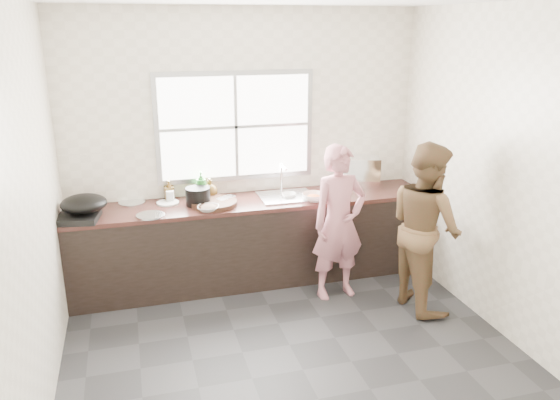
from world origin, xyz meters
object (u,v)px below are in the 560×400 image
object	(u,v)px
woman	(339,228)
glass_jar	(170,196)
person_side	(425,226)
burner	(78,217)
plate_food	(168,203)
black_pot	(198,196)
bottle_brown_tall	(169,191)
bottle_brown_short	(210,189)
bowl_held	(289,195)
bowl_crabs	(314,198)
dish_rack	(358,172)
bottle_green	(201,186)
pot_lid_left	(151,215)
pot_lid_right	(132,202)
wok	(84,204)
cutting_board	(214,203)
bowl_mince	(208,208)

from	to	relation	value
woman	glass_jar	size ratio (longest dim) A/B	12.42
person_side	burner	distance (m)	3.12
woman	plate_food	world-z (taller)	woman
black_pot	bottle_brown_tall	xyz separation A→B (m)	(-0.26, 0.23, 0.01)
bottle_brown_short	glass_jar	xyz separation A→B (m)	(-0.40, -0.03, -0.04)
black_pot	bottle_brown_tall	distance (m)	0.34
woman	bottle_brown_short	world-z (taller)	woman
bowl_held	bowl_crabs	bearing A→B (deg)	-38.96
dish_rack	bottle_brown_short	bearing A→B (deg)	-165.00
plate_food	bottle_brown_short	world-z (taller)	bottle_brown_short
person_side	bowl_crabs	distance (m)	1.12
black_pot	bottle_brown_tall	size ratio (longest dim) A/B	1.26
plate_food	bottle_green	xyz separation A→B (m)	(0.34, 0.04, 0.14)
bottle_green	pot_lid_left	bearing A→B (deg)	-145.41
pot_lid_right	dish_rack	bearing A→B (deg)	-1.25
burner	woman	bearing A→B (deg)	-9.75
bottle_brown_short	wok	size ratio (longest dim) A/B	0.45
glass_jar	dish_rack	bearing A→B (deg)	0.49
woman	bowl_crabs	xyz separation A→B (m)	(-0.13, 0.37, 0.19)
black_pot	bottle_brown_short	size ratio (longest dim) A/B	1.29
cutting_board	black_pot	bearing A→B (deg)	156.42
bowl_mince	burner	bearing A→B (deg)	177.21
wok	cutting_board	bearing A→B (deg)	2.07
black_pot	wok	world-z (taller)	wok
plate_food	burner	xyz separation A→B (m)	(-0.81, -0.26, 0.02)
bowl_crabs	black_pot	distance (m)	1.13
glass_jar	wok	bearing A→B (deg)	-161.12
dish_rack	black_pot	bearing A→B (deg)	-158.72
cutting_board	pot_lid_left	xyz separation A→B (m)	(-0.61, -0.15, -0.02)
black_pot	burner	size ratio (longest dim) A/B	0.67
bowl_mince	bottle_brown_tall	bearing A→B (deg)	126.27
bowl_held	bowl_mince	bearing A→B (deg)	-167.37
bowl_mince	woman	bearing A→B (deg)	-16.30
bowl_mince	bottle_brown_tall	xyz separation A→B (m)	(-0.32, 0.44, 0.07)
burner	pot_lid_right	size ratio (longest dim) A/B	1.37
dish_rack	pot_lid_right	world-z (taller)	dish_rack
black_pot	wok	size ratio (longest dim) A/B	0.58
plate_food	bowl_crabs	bearing A→B (deg)	-11.90
plate_food	dish_rack	distance (m)	2.03
person_side	cutting_board	size ratio (longest dim) A/B	3.52
black_pot	bottle_green	bearing A→B (deg)	69.83
woman	burner	bearing A→B (deg)	163.59
woman	cutting_board	bearing A→B (deg)	149.36
cutting_board	dish_rack	distance (m)	1.63
cutting_board	bottle_brown_tall	bearing A→B (deg)	143.75
person_side	burner	bearing A→B (deg)	71.68
black_pot	wok	distance (m)	1.04
bowl_mince	plate_food	size ratio (longest dim) A/B	0.92
plate_food	cutting_board	bearing A→B (deg)	-22.15
dish_rack	bowl_crabs	bearing A→B (deg)	-134.51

